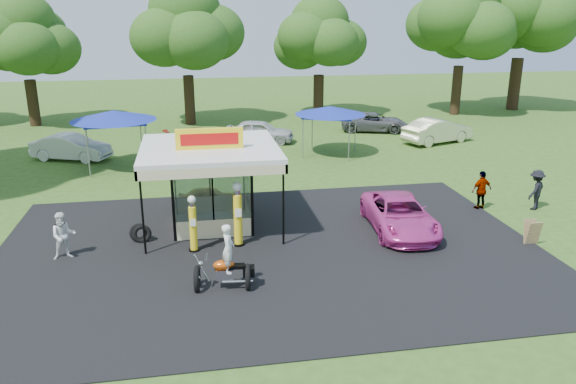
% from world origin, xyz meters
% --- Properties ---
extents(ground, '(120.00, 120.00, 0.00)m').
position_xyz_m(ground, '(0.00, 0.00, 0.00)').
color(ground, '#325219').
rests_on(ground, ground).
extents(asphalt_apron, '(20.00, 14.00, 0.04)m').
position_xyz_m(asphalt_apron, '(0.00, 2.00, 0.02)').
color(asphalt_apron, black).
rests_on(asphalt_apron, ground).
extents(gas_station_kiosk, '(5.40, 5.40, 4.18)m').
position_xyz_m(gas_station_kiosk, '(-2.00, 4.99, 1.78)').
color(gas_station_kiosk, white).
rests_on(gas_station_kiosk, ground).
extents(gas_pump_left, '(0.40, 0.40, 2.17)m').
position_xyz_m(gas_pump_left, '(-2.80, 2.43, 1.04)').
color(gas_pump_left, black).
rests_on(gas_pump_left, ground).
extents(gas_pump_right, '(0.47, 0.47, 2.51)m').
position_xyz_m(gas_pump_right, '(-1.13, 2.68, 1.21)').
color(gas_pump_right, black).
rests_on(gas_pump_right, ground).
extents(motorcycle, '(1.96, 1.05, 2.28)m').
position_xyz_m(motorcycle, '(-1.81, -0.71, 0.89)').
color(motorcycle, black).
rests_on(motorcycle, ground).
extents(spare_tires, '(0.87, 0.54, 0.74)m').
position_xyz_m(spare_tires, '(-4.81, 3.69, 0.36)').
color(spare_tires, black).
rests_on(spare_tires, ground).
extents(a_frame_sign, '(0.53, 0.47, 0.95)m').
position_xyz_m(a_frame_sign, '(9.84, 0.87, 0.48)').
color(a_frame_sign, '#593819').
rests_on(a_frame_sign, ground).
extents(kiosk_car, '(2.82, 1.13, 0.96)m').
position_xyz_m(kiosk_car, '(-2.00, 7.20, 0.48)').
color(kiosk_car, yellow).
rests_on(kiosk_car, ground).
extents(pink_sedan, '(2.68, 5.14, 1.38)m').
position_xyz_m(pink_sedan, '(5.38, 3.06, 0.69)').
color(pink_sedan, '#D33999').
rests_on(pink_sedan, ground).
extents(spectator_west, '(0.98, 0.85, 1.74)m').
position_xyz_m(spectator_west, '(-7.35, 2.63, 0.87)').
color(spectator_west, white).
rests_on(spectator_west, ground).
extents(spectator_east_a, '(1.35, 1.23, 1.81)m').
position_xyz_m(spectator_east_a, '(12.29, 4.50, 0.91)').
color(spectator_east_a, black).
rests_on(spectator_east_a, ground).
extents(spectator_east_b, '(1.10, 0.62, 1.77)m').
position_xyz_m(spectator_east_b, '(9.91, 4.92, 0.88)').
color(spectator_east_b, gray).
rests_on(spectator_east_b, ground).
extents(bg_car_a, '(4.91, 3.17, 1.53)m').
position_xyz_m(bg_car_a, '(-9.76, 17.37, 0.76)').
color(bg_car_a, silver).
rests_on(bg_car_a, ground).
extents(bg_car_b, '(5.09, 2.89, 1.39)m').
position_xyz_m(bg_car_b, '(-1.95, 18.64, 0.70)').
color(bg_car_b, '#B81B0E').
rests_on(bg_car_b, ground).
extents(bg_car_c, '(4.84, 2.85, 1.54)m').
position_xyz_m(bg_car_c, '(1.90, 19.98, 0.77)').
color(bg_car_c, silver).
rests_on(bg_car_c, ground).
extents(bg_car_d, '(5.36, 3.62, 1.37)m').
position_xyz_m(bg_car_d, '(10.75, 22.30, 0.68)').
color(bg_car_d, '#515153').
rests_on(bg_car_d, ground).
extents(bg_car_e, '(5.30, 3.37, 1.65)m').
position_xyz_m(bg_car_e, '(13.68, 17.87, 0.82)').
color(bg_car_e, beige).
rests_on(bg_car_e, ground).
extents(tent_west, '(4.67, 4.67, 3.27)m').
position_xyz_m(tent_west, '(-6.86, 15.05, 2.96)').
color(tent_west, gray).
rests_on(tent_west, ground).
extents(tent_east, '(4.29, 4.29, 3.00)m').
position_xyz_m(tent_east, '(5.74, 16.01, 2.72)').
color(tent_east, gray).
rests_on(tent_east, ground).
extents(oak_far_b, '(8.18, 8.18, 9.76)m').
position_xyz_m(oak_far_b, '(-14.52, 28.97, 6.23)').
color(oak_far_b, black).
rests_on(oak_far_b, ground).
extents(oak_far_c, '(9.07, 9.07, 10.68)m').
position_xyz_m(oak_far_c, '(-2.64, 27.52, 6.78)').
color(oak_far_c, black).
rests_on(oak_far_c, ground).
extents(oak_far_d, '(8.05, 8.05, 9.58)m').
position_xyz_m(oak_far_d, '(8.06, 29.17, 6.11)').
color(oak_far_d, black).
rests_on(oak_far_d, ground).
extents(oak_far_e, '(9.57, 9.57, 11.39)m').
position_xyz_m(oak_far_e, '(19.88, 28.03, 7.27)').
color(oak_far_e, black).
rests_on(oak_far_e, ground).
extents(oak_far_f, '(10.25, 10.25, 12.35)m').
position_xyz_m(oak_far_f, '(26.19, 29.52, 7.93)').
color(oak_far_f, black).
rests_on(oak_far_f, ground).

